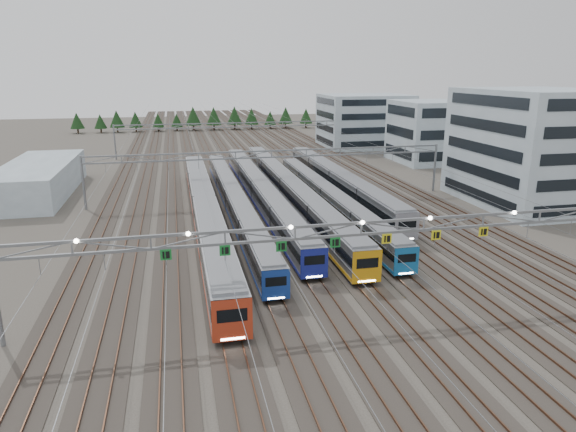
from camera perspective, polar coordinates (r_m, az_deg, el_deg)
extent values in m
plane|color=#47423A|center=(45.30, 7.78, -10.24)|extent=(400.00, 400.00, 0.00)
cube|color=#2D2823|center=(140.21, -6.40, 7.68)|extent=(54.00, 260.00, 0.08)
cube|color=brown|center=(139.86, -16.91, 7.12)|extent=(0.08, 260.00, 0.16)
cube|color=brown|center=(145.06, 3.74, 8.06)|extent=(0.08, 260.00, 0.16)
cube|color=brown|center=(140.12, -6.70, 7.71)|extent=(0.08, 260.00, 0.16)
cube|color=brown|center=(140.27, -6.11, 7.74)|extent=(0.08, 260.00, 0.16)
cube|color=black|center=(69.01, -9.18, -0.65)|extent=(2.53, 63.21, 0.38)
cube|color=#A9ACB1|center=(68.52, -9.24, 0.84)|extent=(2.98, 64.50, 3.35)
cube|color=black|center=(68.41, -9.26, 1.16)|extent=(3.04, 64.18, 1.01)
cube|color=#B9361C|center=(68.89, -9.19, -0.30)|extent=(3.03, 64.18, 0.37)
cube|color=slate|center=(68.08, -9.31, 2.29)|extent=(2.68, 63.21, 0.27)
cube|color=#B9361C|center=(38.36, -6.22, -11.45)|extent=(3.00, 0.12, 3.35)
cube|color=black|center=(38.15, -6.23, -10.93)|extent=(2.23, 0.10, 1.01)
cube|color=white|center=(39.00, -6.14, -13.40)|extent=(1.79, 0.06, 0.16)
cube|color=black|center=(74.57, -5.99, 0.69)|extent=(2.11, 61.38, 0.32)
cube|color=#A9ACB1|center=(74.18, -6.02, 1.85)|extent=(2.49, 62.64, 2.80)
cube|color=black|center=(74.10, -6.03, 2.10)|extent=(2.55, 62.32, 0.84)
cube|color=#193B99|center=(74.48, -6.00, 0.97)|extent=(2.54, 62.32, 0.31)
cube|color=slate|center=(73.84, -6.05, 2.97)|extent=(2.24, 61.38, 0.22)
cube|color=#193B99|center=(44.78, -1.35, -7.66)|extent=(2.51, 0.12, 2.80)
cube|color=black|center=(44.62, -1.35, -7.28)|extent=(1.86, 0.10, 0.84)
cube|color=white|center=(45.23, -1.32, -9.11)|extent=(1.49, 0.06, 0.13)
cube|color=black|center=(79.36, -3.13, 1.70)|extent=(2.29, 62.42, 0.35)
cube|color=#A9ACB1|center=(78.97, -3.15, 2.88)|extent=(2.69, 63.69, 3.03)
cube|color=black|center=(78.89, -3.15, 3.13)|extent=(2.75, 63.38, 0.91)
cube|color=navy|center=(79.26, -3.13, 1.98)|extent=(2.74, 63.38, 0.34)
cube|color=slate|center=(78.62, -3.16, 4.02)|extent=(2.42, 62.42, 0.24)
cube|color=navy|center=(49.16, 2.95, -5.30)|extent=(2.71, 0.12, 3.03)
cube|color=black|center=(49.00, 2.96, -4.91)|extent=(2.02, 0.10, 0.91)
cube|color=white|center=(49.60, 2.95, -6.75)|extent=(1.61, 0.06, 0.14)
cube|color=black|center=(79.81, 0.11, 1.81)|extent=(2.43, 65.89, 0.37)
cube|color=#A9ACB1|center=(79.39, 0.11, 3.06)|extent=(2.86, 67.24, 3.21)
cube|color=black|center=(79.31, 0.11, 3.33)|extent=(2.92, 66.90, 0.97)
cube|color=orange|center=(79.70, 0.11, 2.11)|extent=(2.91, 66.90, 0.36)
cube|color=slate|center=(79.03, 0.11, 4.27)|extent=(2.57, 65.89, 0.26)
cube|color=orange|center=(48.55, 8.79, -5.61)|extent=(2.88, 0.12, 3.21)
cube|color=black|center=(48.38, 8.82, -5.19)|extent=(2.14, 0.10, 0.97)
cube|color=white|center=(49.02, 8.74, -7.16)|extent=(1.71, 0.06, 0.15)
cube|color=black|center=(75.05, 4.51, 0.83)|extent=(2.13, 51.37, 0.32)
cube|color=#A9ACB1|center=(74.66, 4.53, 1.99)|extent=(2.51, 52.41, 2.82)
cube|color=black|center=(74.58, 4.54, 2.24)|extent=(2.57, 52.15, 0.85)
cube|color=#1866AC|center=(74.96, 4.51, 1.11)|extent=(2.56, 52.15, 0.31)
cube|color=slate|center=(74.32, 4.56, 3.11)|extent=(2.26, 51.37, 0.22)
cube|color=#1866AC|center=(51.32, 13.03, -4.92)|extent=(2.53, 0.12, 2.82)
cube|color=black|center=(51.18, 13.07, -4.58)|extent=(1.88, 0.10, 0.85)
cube|color=white|center=(51.72, 12.97, -6.22)|extent=(1.51, 0.06, 0.13)
cube|color=black|center=(85.45, 5.50, 2.69)|extent=(2.52, 51.84, 0.38)
cube|color=#A9ACB1|center=(85.04, 5.53, 3.90)|extent=(2.97, 52.90, 3.34)
cube|color=black|center=(84.96, 5.54, 4.17)|extent=(3.03, 52.63, 1.01)
cube|color=gray|center=(85.35, 5.51, 2.98)|extent=(3.02, 52.63, 0.37)
cube|color=slate|center=(84.69, 5.56, 5.08)|extent=(2.67, 51.84, 0.27)
cube|color=gray|center=(61.26, 13.08, -1.19)|extent=(2.99, 0.12, 3.34)
cube|color=black|center=(61.12, 13.12, -0.84)|extent=(2.23, 0.10, 1.01)
cube|color=white|center=(61.64, 13.02, -2.50)|extent=(1.78, 0.06, 0.16)
cube|color=gray|center=(42.47, 8.17, -0.74)|extent=(56.00, 0.22, 0.22)
cube|color=gray|center=(42.77, 8.12, -2.03)|extent=(56.00, 0.22, 0.22)
cube|color=#17762C|center=(40.28, -13.42, -4.21)|extent=(0.85, 0.06, 0.85)
cube|color=#17762C|center=(40.40, -7.02, -3.82)|extent=(0.85, 0.06, 0.85)
cube|color=#17762C|center=(41.01, -0.74, -3.39)|extent=(0.85, 0.06, 0.85)
cube|color=#17762C|center=(42.10, 5.27, -2.94)|extent=(0.85, 0.06, 0.85)
cube|color=yellow|center=(43.63, 10.92, -2.49)|extent=(0.85, 0.06, 0.85)
cube|color=yellow|center=(45.55, 16.13, -2.05)|extent=(0.85, 0.06, 0.85)
cube|color=yellow|center=(47.83, 20.89, -1.63)|extent=(0.85, 0.06, 0.85)
cylinder|color=gray|center=(80.75, -21.79, 3.44)|extent=(0.36, 0.36, 8.00)
cylinder|color=gray|center=(90.29, 15.99, 5.17)|extent=(0.36, 0.36, 8.00)
cube|color=gray|center=(80.29, -1.86, 7.26)|extent=(56.00, 0.22, 0.22)
cube|color=gray|center=(80.45, -1.85, 6.56)|extent=(56.00, 0.22, 0.22)
cylinder|color=gray|center=(124.78, -18.69, 7.77)|extent=(0.36, 0.36, 8.00)
cylinder|color=gray|center=(131.15, 6.68, 8.85)|extent=(0.36, 0.36, 8.00)
cube|color=gray|center=(124.48, -5.75, 10.26)|extent=(56.00, 0.22, 0.22)
cube|color=gray|center=(124.58, -5.74, 9.81)|extent=(56.00, 0.22, 0.22)
cube|color=#99ACB7|center=(86.50, 25.75, 6.86)|extent=(18.00, 22.00, 17.20)
cube|color=#99ACB7|center=(119.59, 15.37, 9.03)|extent=(14.00, 16.00, 13.41)
cube|color=#99ACB7|center=(140.85, 8.47, 10.42)|extent=(22.00, 18.00, 13.67)
cube|color=#99ACB7|center=(94.26, -25.93, 3.73)|extent=(10.00, 30.00, 5.16)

